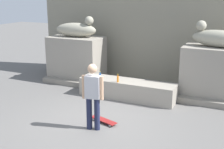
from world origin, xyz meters
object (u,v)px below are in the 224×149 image
Objects in this scene: statue_reclining_right at (217,38)px; bottle_orange at (118,79)px; bottle_blue at (100,76)px; skater at (93,94)px; skateboard at (103,120)px; statue_reclining_left at (77,29)px.

statue_reclining_right is 3.26m from bottle_orange.
statue_reclining_right is at bearing 21.72° from bottle_blue.
skater is 2.03× the size of skateboard.
statue_reclining_right is at bearing 70.51° from skateboard.
skater reaches higher than bottle_orange.
bottle_orange is (-0.28, 2.15, -0.23)m from skater.
statue_reclining_right is at bearing -4.25° from statue_reclining_left.
bottle_blue is at bearing 31.21° from statue_reclining_right.
bottle_blue is at bearing 101.13° from skater.
skater is 2.40m from bottle_blue.
skateboard is (-2.34, -3.07, -1.89)m from statue_reclining_right.
skater is 2.18m from bottle_orange.
skater is at bearing -58.33° from statue_reclining_left.
bottle_orange is (-0.34, 1.70, 0.63)m from skateboard.
bottle_blue is 0.65m from bottle_orange.
skateboard is 1.84m from bottle_orange.
statue_reclining_right reaches higher than skateboard.
bottle_orange reaches higher than skateboard.
skater is at bearing -82.55° from bottle_orange.
skateboard is at bearing 71.35° from skater.
skater is at bearing -67.19° from bottle_blue.
bottle_blue reaches higher than skateboard.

